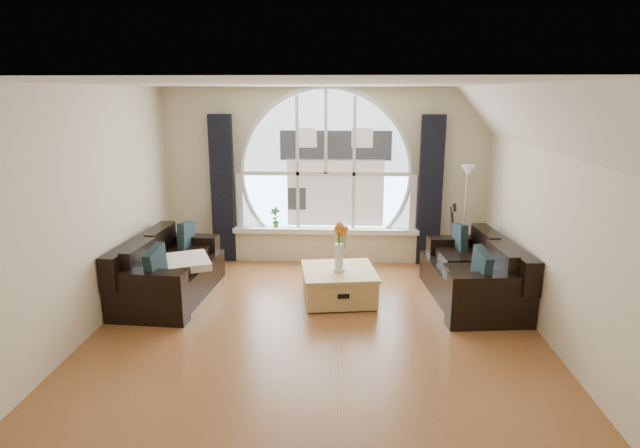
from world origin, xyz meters
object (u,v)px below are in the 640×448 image
(sofa_left, at_px, (170,268))
(guitar, at_px, (451,237))
(vase_flowers, at_px, (339,241))
(floor_lamp, at_px, (465,219))
(potted_plant, at_px, (275,217))
(sofa_right, at_px, (472,271))
(coffee_chest, at_px, (339,283))

(sofa_left, relative_size, guitar, 1.71)
(vase_flowers, distance_m, guitar, 2.08)
(floor_lamp, relative_size, potted_plant, 4.93)
(sofa_right, distance_m, guitar, 1.16)
(coffee_chest, height_order, potted_plant, potted_plant)
(sofa_left, bearing_deg, vase_flowers, 3.60)
(vase_flowers, bearing_deg, guitar, 37.16)
(sofa_right, relative_size, guitar, 1.72)
(sofa_right, distance_m, coffee_chest, 1.72)
(sofa_right, distance_m, floor_lamp, 1.24)
(sofa_left, relative_size, sofa_right, 1.00)
(coffee_chest, height_order, floor_lamp, floor_lamp)
(coffee_chest, bearing_deg, guitar, 28.53)
(sofa_left, distance_m, floor_lamp, 4.24)
(sofa_right, xyz_separation_m, guitar, (-0.06, 1.15, 0.13))
(vase_flowers, bearing_deg, sofa_left, 179.57)
(sofa_left, distance_m, potted_plant, 2.01)
(sofa_left, height_order, coffee_chest, sofa_left)
(sofa_right, height_order, vase_flowers, vase_flowers)
(sofa_left, height_order, potted_plant, potted_plant)
(sofa_left, height_order, guitar, guitar)
(coffee_chest, height_order, guitar, guitar)
(vase_flowers, height_order, floor_lamp, floor_lamp)
(guitar, relative_size, potted_plant, 3.27)
(floor_lamp, bearing_deg, vase_flowers, -145.37)
(potted_plant, bearing_deg, floor_lamp, -7.05)
(floor_lamp, distance_m, potted_plant, 2.88)
(vase_flowers, bearing_deg, potted_plant, 122.31)
(sofa_right, xyz_separation_m, floor_lamp, (0.13, 1.17, 0.40))
(sofa_left, relative_size, potted_plant, 5.59)
(vase_flowers, xyz_separation_m, guitar, (1.64, 1.25, -0.27))
(coffee_chest, xyz_separation_m, potted_plant, (-1.02, 1.59, 0.49))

